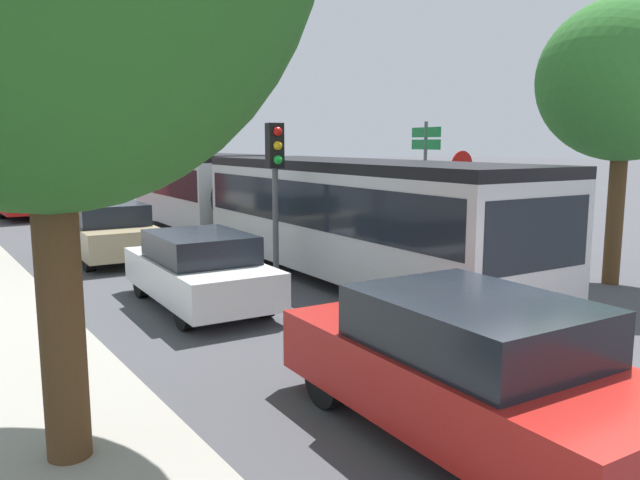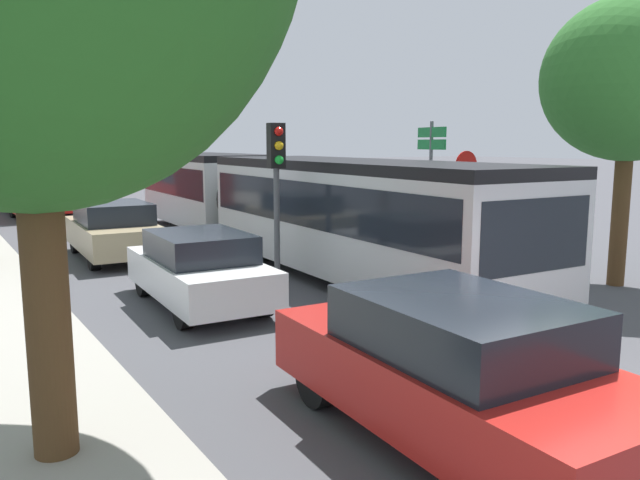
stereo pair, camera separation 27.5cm
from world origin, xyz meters
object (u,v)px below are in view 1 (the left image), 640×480
at_px(queued_car_red, 466,367).
at_px(direction_sign_post, 425,159).
at_px(queued_car_tan, 108,231).
at_px(tree_right_near, 625,80).
at_px(queued_car_white, 199,269).
at_px(city_bus_rear, 14,178).
at_px(traffic_light, 275,168).
at_px(no_entry_sign, 461,190).
at_px(articulated_bus, 274,198).

relative_size(queued_car_red, direction_sign_post, 1.23).
height_order(queued_car_tan, tree_right_near, tree_right_near).
relative_size(queued_car_red, queued_car_white, 1.09).
xyz_separation_m(city_bus_rear, traffic_light, (1.92, -20.33, 1.05)).
relative_size(traffic_light, no_entry_sign, 1.21).
relative_size(queued_car_white, queued_car_tan, 0.94).
xyz_separation_m(queued_car_white, queued_car_tan, (-0.04, 5.79, 0.05)).
distance_m(direction_sign_post, tree_right_near, 5.91).
relative_size(queued_car_tan, tree_right_near, 0.73).
bearing_deg(tree_right_near, direction_sign_post, 91.68).
bearing_deg(articulated_bus, queued_car_white, -41.29).
distance_m(queued_car_tan, tree_right_near, 12.63).
height_order(traffic_light, no_entry_sign, traffic_light).
xyz_separation_m(city_bus_rear, queued_car_tan, (0.01, -14.94, -0.70)).
bearing_deg(queued_car_white, no_entry_sign, -87.08).
relative_size(queued_car_tan, traffic_light, 1.28).
bearing_deg(articulated_bus, queued_car_tan, -109.46).
bearing_deg(direction_sign_post, queued_car_white, 28.24).
height_order(no_entry_sign, tree_right_near, tree_right_near).
xyz_separation_m(articulated_bus, tree_right_near, (4.15, -7.31, 2.76)).
distance_m(queued_car_tan, traffic_light, 5.98).
bearing_deg(city_bus_rear, queued_car_white, 178.79).
bearing_deg(city_bus_rear, queued_car_red, 179.03).
bearing_deg(city_bus_rear, direction_sign_post, -157.60).
distance_m(queued_car_red, queued_car_tan, 12.19).
distance_m(traffic_light, direction_sign_post, 6.46).
relative_size(queued_car_white, no_entry_sign, 1.45).
distance_m(articulated_bus, queued_car_white, 5.82).
distance_m(articulated_bus, queued_car_red, 11.26).
xyz_separation_m(queued_car_red, tree_right_near, (8.01, 3.24, 3.51)).
distance_m(articulated_bus, city_bus_rear, 17.06).
xyz_separation_m(queued_car_red, no_entry_sign, (6.67, 6.40, 1.11)).
relative_size(queued_car_red, queued_car_tan, 1.02).
relative_size(city_bus_rear, traffic_light, 3.44).
xyz_separation_m(no_entry_sign, direction_sign_post, (1.17, 2.49, 0.68)).
bearing_deg(queued_car_white, queued_car_tan, 3.34).
bearing_deg(city_bus_rear, articulated_bus, -167.64).
height_order(city_bus_rear, queued_car_tan, city_bus_rear).
height_order(queued_car_white, traffic_light, traffic_light).
bearing_deg(no_entry_sign, queued_car_red, -46.20).
xyz_separation_m(articulated_bus, no_entry_sign, (2.82, -4.15, 0.36)).
xyz_separation_m(queued_car_tan, tree_right_near, (8.18, -8.94, 3.53)).
bearing_deg(articulated_bus, no_entry_sign, 36.75).
bearing_deg(city_bus_rear, queued_car_tan, 178.68).
distance_m(articulated_bus, no_entry_sign, 5.03).
bearing_deg(direction_sign_post, articulated_bus, -11.74).
relative_size(no_entry_sign, direction_sign_post, 0.78).
bearing_deg(traffic_light, queued_car_tan, -154.46).
relative_size(queued_car_white, traffic_light, 1.20).
bearing_deg(queued_car_tan, no_entry_sign, -127.27).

